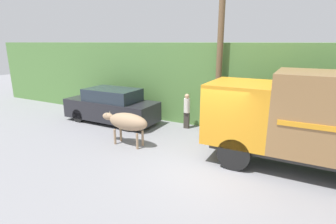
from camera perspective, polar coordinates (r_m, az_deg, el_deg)
name	(u,v)px	position (r m, az deg, el deg)	size (l,w,h in m)	color
ground_plane	(202,167)	(8.63, 7.45, -11.75)	(60.00, 60.00, 0.00)	gray
hillside_embankment	(250,80)	(14.57, 17.50, 6.63)	(32.00, 6.04, 3.84)	#568442
cargo_truck	(327,119)	(8.83, 31.33, -1.38)	(6.78, 2.25, 3.05)	#2D2D2D
brown_cow	(127,122)	(10.09, -8.93, -2.13)	(2.06, 0.66, 1.27)	#9E7F60
parked_suv	(111,106)	(13.16, -12.23, 1.24)	(4.72, 1.73, 1.69)	#232328
pedestrian_on_hill	(187,109)	(11.97, 4.11, 0.63)	(0.31, 0.31, 1.62)	#38332D
utility_pole	(220,53)	(11.36, 11.21, 12.57)	(0.90, 0.25, 6.67)	brown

